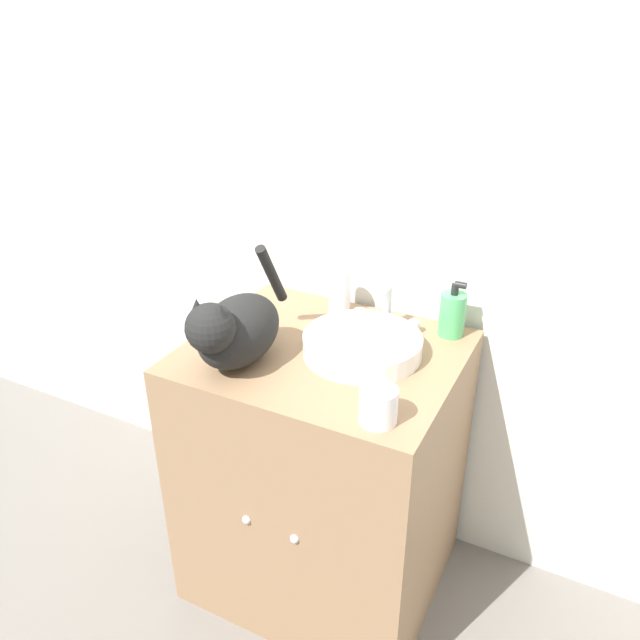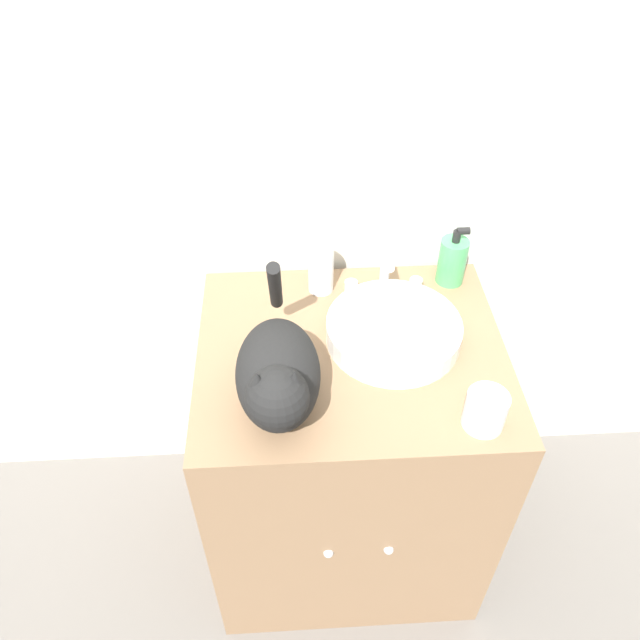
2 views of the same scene
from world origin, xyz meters
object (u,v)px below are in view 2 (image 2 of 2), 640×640
object	(u,v)px
soap_bottle	(452,260)
spray_bottle	(321,263)
cat	(278,376)
cup	(485,410)

from	to	relation	value
soap_bottle	spray_bottle	world-z (taller)	spray_bottle
cat	soap_bottle	size ratio (longest dim) A/B	2.51
cat	cup	size ratio (longest dim) A/B	4.77
spray_bottle	soap_bottle	bearing A→B (deg)	2.63
cat	cup	world-z (taller)	cat
cup	cat	bearing A→B (deg)	171.08
cat	cup	distance (m)	0.41
spray_bottle	cup	bearing A→B (deg)	-55.71
spray_bottle	cup	world-z (taller)	spray_bottle
spray_bottle	cup	distance (m)	0.53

